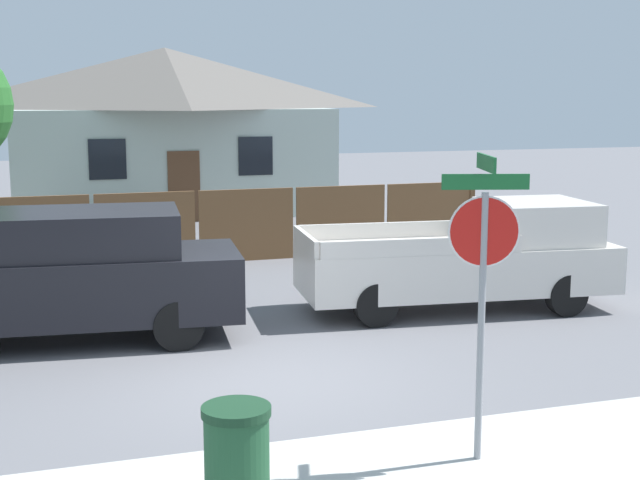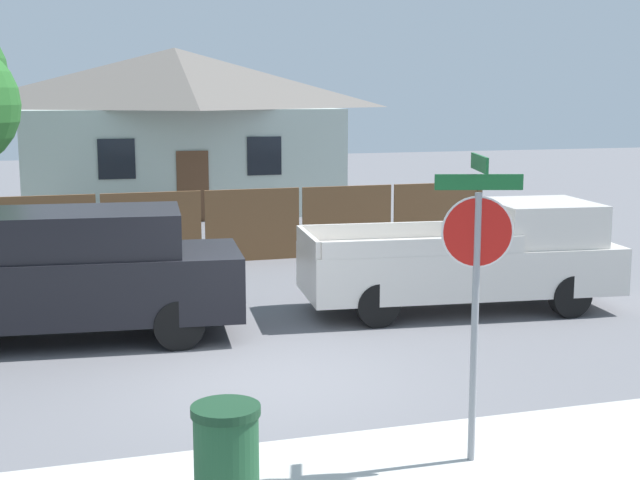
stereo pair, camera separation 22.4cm
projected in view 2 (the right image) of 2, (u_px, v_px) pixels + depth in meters
ground_plane at (264, 380)px, 11.31m from camera, size 80.00×80.00×0.00m
wooden_fence at (203, 227)px, 18.93m from camera, size 13.06×0.12×1.66m
house at (176, 126)px, 27.58m from camera, size 9.92×6.54×4.96m
red_suv at (66, 271)px, 13.00m from camera, size 5.16×2.39×1.92m
orange_pickup at (474, 259)px, 14.88m from camera, size 5.37×2.39×1.80m
stop_sign at (477, 259)px, 8.51m from camera, size 0.81×0.73×3.03m
trash_bin at (227, 461)px, 7.60m from camera, size 0.60×0.60×0.99m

